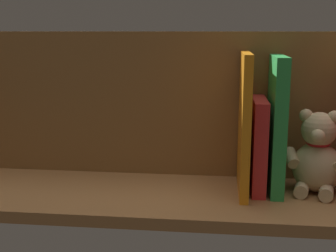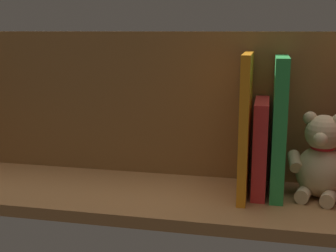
{
  "view_description": "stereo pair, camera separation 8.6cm",
  "coord_description": "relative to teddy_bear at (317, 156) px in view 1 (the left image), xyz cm",
  "views": [
    {
      "loc": [
        -9.63,
        83.69,
        30.72
      ],
      "look_at": [
        0.0,
        0.0,
        12.93
      ],
      "focal_mm": 48.8,
      "sensor_mm": 36.0,
      "label": 1
    },
    {
      "loc": [
        -18.11,
        82.27,
        30.72
      ],
      "look_at": [
        0.0,
        0.0,
        12.93
      ],
      "focal_mm": 48.8,
      "sensor_mm": 36.0,
      "label": 2
    }
  ],
  "objects": [
    {
      "name": "ground_plane",
      "position": [
        28.37,
        3.05,
        -8.16
      ],
      "size": [
        114.96,
        26.89,
        2.2
      ],
      "primitive_type": "cube",
      "color": "#9E6B3D"
    },
    {
      "name": "shelf_back_panel",
      "position": [
        28.37,
        -8.14,
        8.15
      ],
      "size": [
        114.96,
        1.5,
        30.41
      ],
      "primitive_type": "cube",
      "color": "brown",
      "rests_on": "ground_plane"
    },
    {
      "name": "teddy_bear",
      "position": [
        0.0,
        0.0,
        0.0
      ],
      "size": [
        12.59,
        11.82,
        16.03
      ],
      "rotation": [
        0.0,
        0.0,
        -0.26
      ],
      "color": "#D1B284",
      "rests_on": "ground_plane"
    },
    {
      "name": "book_3",
      "position": [
        7.91,
        -0.27,
        5.96
      ],
      "size": [
        2.44,
        13.45,
        26.02
      ],
      "primitive_type": "cube",
      "color": "green",
      "rests_on": "ground_plane"
    },
    {
      "name": "book_4",
      "position": [
        11.17,
        -0.46,
        1.88
      ],
      "size": [
        2.59,
        13.07,
        17.86
      ],
      "primitive_type": "cube",
      "color": "red",
      "rests_on": "ground_plane"
    },
    {
      "name": "book_5",
      "position": [
        14.02,
        0.94,
        6.25
      ],
      "size": [
        1.63,
        15.86,
        26.62
      ],
      "primitive_type": "cube",
      "color": "orange",
      "rests_on": "ground_plane"
    }
  ]
}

